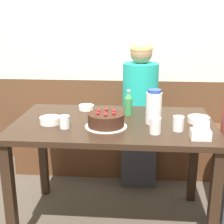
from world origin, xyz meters
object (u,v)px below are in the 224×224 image
at_px(napkin_holder, 201,133).
at_px(bowl_rice_small, 199,119).
at_px(bowl_soup_white, 86,107).
at_px(bowl_side_dish, 50,120).
at_px(soju_bottle, 128,103).
at_px(glass_tumbler_short, 65,122).
at_px(water_pitcher, 154,107).
at_px(birthday_cake, 106,120).
at_px(glass_water_tall, 155,126).
at_px(glass_shot_small, 178,124).
at_px(person_teal_shirt, 140,119).
at_px(bench_seat, 120,148).

xyz_separation_m(napkin_holder, bowl_rice_small, (0.05, 0.31, -0.02)).
xyz_separation_m(bowl_soup_white, bowl_side_dish, (-0.18, -0.34, 0.00)).
relative_size(soju_bottle, glass_tumbler_short, 2.28).
bearing_deg(water_pitcher, birthday_cake, -162.07).
bearing_deg(glass_water_tall, soju_bottle, 115.00).
distance_m(glass_tumbler_short, glass_shot_small, 0.70).
relative_size(napkin_holder, glass_water_tall, 1.13).
bearing_deg(glass_shot_small, napkin_holder, -50.19).
bearing_deg(glass_tumbler_short, birthday_cake, 9.67).
xyz_separation_m(birthday_cake, person_teal_shirt, (0.22, 0.76, -0.23)).
bearing_deg(glass_water_tall, person_teal_shirt, 95.50).
distance_m(napkin_holder, glass_tumbler_short, 0.81).
relative_size(water_pitcher, bowl_side_dish, 1.68).
height_order(water_pitcher, glass_water_tall, water_pitcher).
relative_size(bowl_side_dish, person_teal_shirt, 0.11).
bearing_deg(birthday_cake, glass_shot_small, -4.48).
bearing_deg(bowl_soup_white, person_teal_shirt, 44.19).
distance_m(bowl_rice_small, bowl_side_dish, 0.97).
distance_m(water_pitcher, glass_tumbler_short, 0.57).
bearing_deg(napkin_holder, person_teal_shirt, 109.69).
bearing_deg(bowl_side_dish, bowl_soup_white, 61.54).
xyz_separation_m(bench_seat, birthday_cake, (-0.04, -0.94, 0.59)).
xyz_separation_m(water_pitcher, bowl_rice_small, (0.30, 0.04, -0.09)).
height_order(bowl_rice_small, glass_tumbler_short, glass_tumbler_short).
relative_size(bench_seat, glass_shot_small, 21.85).
xyz_separation_m(water_pitcher, glass_shot_small, (0.14, -0.13, -0.06)).
bearing_deg(bowl_rice_small, glass_shot_small, -131.48).
distance_m(bench_seat, birthday_cake, 1.11).
relative_size(soju_bottle, bowl_side_dish, 1.35).
relative_size(birthday_cake, glass_water_tall, 2.72).
bearing_deg(glass_tumbler_short, glass_water_tall, -5.45).
relative_size(bowl_side_dish, glass_water_tall, 1.38).
relative_size(bench_seat, water_pitcher, 8.77).
xyz_separation_m(bench_seat, bowl_soup_white, (-0.23, -0.57, 0.56)).
bearing_deg(soju_bottle, bowl_side_dish, -155.15).
xyz_separation_m(bowl_soup_white, glass_tumbler_short, (-0.07, -0.42, 0.02)).
xyz_separation_m(soju_bottle, bowl_side_dish, (-0.50, -0.23, -0.06)).
xyz_separation_m(water_pitcher, glass_water_tall, (0.00, -0.19, -0.06)).
relative_size(birthday_cake, napkin_holder, 2.40).
xyz_separation_m(soju_bottle, glass_water_tall, (0.17, -0.36, -0.04)).
height_order(water_pitcher, bowl_rice_small, water_pitcher).
bearing_deg(person_teal_shirt, bowl_soup_white, -45.81).
bearing_deg(bowl_rice_small, bench_seat, 124.77).
bearing_deg(water_pitcher, bench_seat, 107.01).
xyz_separation_m(glass_tumbler_short, glass_shot_small, (0.70, 0.01, 0.01)).
height_order(bench_seat, bowl_rice_small, bowl_rice_small).
height_order(napkin_holder, glass_tumbler_short, napkin_holder).
bearing_deg(glass_water_tall, bowl_rice_small, 38.63).
xyz_separation_m(bench_seat, bowl_side_dish, (-0.41, -0.91, 0.57)).
height_order(glass_water_tall, person_teal_shirt, person_teal_shirt).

